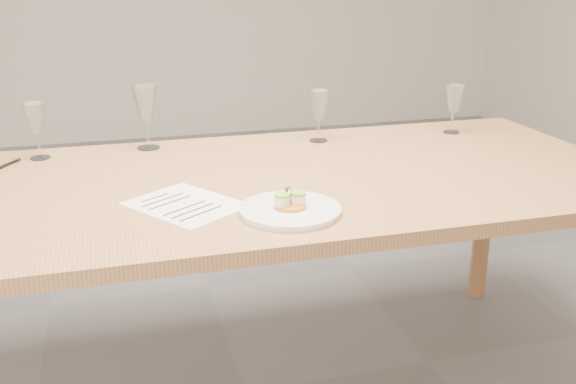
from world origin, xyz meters
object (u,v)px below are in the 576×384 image
object	(u,v)px
wine_glass_3	(454,100)
dining_table	(240,200)
wine_glass_1	(145,105)
dinner_plate	(290,209)
wine_glass_2	(319,106)
wine_glass_0	(35,120)
recipe_sheet	(186,204)
ballpoint_pen	(5,165)

from	to	relation	value
wine_glass_3	dining_table	bearing A→B (deg)	-159.37
wine_glass_3	wine_glass_1	bearing A→B (deg)	175.76
dinner_plate	wine_glass_2	bearing A→B (deg)	66.16
wine_glass_0	wine_glass_1	world-z (taller)	wine_glass_1
wine_glass_0	dining_table	bearing A→B (deg)	-33.28
dining_table	recipe_sheet	world-z (taller)	recipe_sheet
dining_table	recipe_sheet	distance (m)	0.26
dining_table	ballpoint_pen	bearing A→B (deg)	155.24
dining_table	wine_glass_3	xyz separation A→B (m)	(0.87, 0.33, 0.19)
dinner_plate	wine_glass_1	xyz separation A→B (m)	(-0.30, 0.72, 0.14)
recipe_sheet	wine_glass_2	xyz separation A→B (m)	(0.54, 0.52, 0.13)
ballpoint_pen	dining_table	bearing A→B (deg)	-83.89
recipe_sheet	wine_glass_0	distance (m)	0.70
recipe_sheet	wine_glass_2	distance (m)	0.76
ballpoint_pen	wine_glass_0	xyz separation A→B (m)	(0.10, 0.07, 0.12)
wine_glass_3	dinner_plate	bearing A→B (deg)	-141.73
ballpoint_pen	wine_glass_0	distance (m)	0.17
ballpoint_pen	wine_glass_1	xyz separation A→B (m)	(0.44, 0.10, 0.15)
ballpoint_pen	wine_glass_1	distance (m)	0.48
recipe_sheet	wine_glass_1	xyz separation A→B (m)	(-0.05, 0.58, 0.15)
wine_glass_3	wine_glass_0	bearing A→B (deg)	177.94
dining_table	wine_glass_0	distance (m)	0.72
dining_table	wine_glass_2	bearing A→B (deg)	44.23
ballpoint_pen	wine_glass_2	size ratio (longest dim) A/B	0.67
dining_table	dinner_plate	xyz separation A→B (m)	(0.07, -0.31, 0.08)
wine_glass_0	wine_glass_3	size ratio (longest dim) A/B	1.02
wine_glass_2	wine_glass_3	world-z (taller)	wine_glass_2
ballpoint_pen	wine_glass_2	bearing A→B (deg)	-57.24
wine_glass_1	wine_glass_2	world-z (taller)	wine_glass_1
wine_glass_2	wine_glass_0	bearing A→B (deg)	177.90
dinner_plate	recipe_sheet	xyz separation A→B (m)	(-0.25, 0.13, -0.01)
dinner_plate	wine_glass_3	xyz separation A→B (m)	(0.80, 0.63, 0.11)
wine_glass_0	wine_glass_2	size ratio (longest dim) A/B	1.00
wine_glass_0	wine_glass_1	size ratio (longest dim) A/B	0.84
dinner_plate	ballpoint_pen	bearing A→B (deg)	140.25
wine_glass_0	wine_glass_3	xyz separation A→B (m)	(1.45, -0.05, -0.00)
wine_glass_2	dining_table	bearing A→B (deg)	-135.77
recipe_sheet	wine_glass_1	bearing A→B (deg)	61.08
recipe_sheet	wine_glass_0	world-z (taller)	wine_glass_0
dining_table	wine_glass_3	world-z (taller)	wine_glass_3
ballpoint_pen	wine_glass_1	bearing A→B (deg)	-46.64
dinner_plate	recipe_sheet	bearing A→B (deg)	151.76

